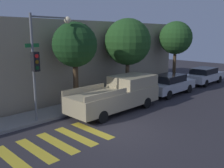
# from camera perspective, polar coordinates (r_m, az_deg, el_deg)

# --- Properties ---
(ground_plane) EXTENTS (60.00, 60.00, 0.00)m
(ground_plane) POSITION_cam_1_polar(r_m,az_deg,el_deg) (11.49, 0.78, -10.66)
(ground_plane) COLOR #2D2B30
(sidewalk) EXTENTS (26.00, 1.92, 0.14)m
(sidewalk) POSITION_cam_1_polar(r_m,az_deg,el_deg) (14.50, -11.17, -5.85)
(sidewalk) COLOR gray
(sidewalk) RESTS_ON ground
(building_row) EXTENTS (26.00, 6.00, 5.17)m
(building_row) POSITION_cam_1_polar(r_m,az_deg,el_deg) (17.75, -19.45, 5.16)
(building_row) COLOR gray
(building_row) RESTS_ON ground
(crosswalk) EXTENTS (4.15, 2.60, 0.00)m
(crosswalk) POSITION_cam_1_polar(r_m,az_deg,el_deg) (10.57, -12.50, -12.97)
(crosswalk) COLOR gold
(crosswalk) RESTS_ON ground
(traffic_light_pole) EXTENTS (2.56, 0.56, 5.26)m
(traffic_light_pole) POSITION_cam_1_polar(r_m,az_deg,el_deg) (12.43, -15.51, 7.03)
(traffic_light_pole) COLOR slate
(traffic_light_pole) RESTS_ON ground
(pickup_truck) EXTENTS (5.75, 2.05, 1.87)m
(pickup_truck) POSITION_cam_1_polar(r_m,az_deg,el_deg) (14.25, 1.47, -2.34)
(pickup_truck) COLOR tan
(pickup_truck) RESTS_ON ground
(sedan_near_corner) EXTENTS (4.43, 1.77, 1.44)m
(sedan_near_corner) POSITION_cam_1_polar(r_m,az_deg,el_deg) (18.49, 13.01, 0.00)
(sedan_near_corner) COLOR #B7BABF
(sedan_near_corner) RESTS_ON ground
(sedan_middle) EXTENTS (4.43, 1.81, 1.41)m
(sedan_middle) POSITION_cam_1_polar(r_m,az_deg,el_deg) (23.35, 20.29, 1.88)
(sedan_middle) COLOR silver
(sedan_middle) RESTS_ON ground
(tree_near_corner) EXTENTS (2.50, 2.50, 4.99)m
(tree_near_corner) POSITION_cam_1_polar(r_m,az_deg,el_deg) (14.16, -8.50, 8.76)
(tree_near_corner) COLOR #42301E
(tree_near_corner) RESTS_ON ground
(tree_midblock) EXTENTS (3.16, 3.16, 5.36)m
(tree_midblock) POSITION_cam_1_polar(r_m,az_deg,el_deg) (17.19, 3.62, 9.55)
(tree_midblock) COLOR brown
(tree_midblock) RESTS_ON ground
(tree_far_end) EXTENTS (2.78, 2.78, 5.38)m
(tree_far_end) POSITION_cam_1_polar(r_m,az_deg,el_deg) (22.19, 14.35, 10.14)
(tree_far_end) COLOR #4C3823
(tree_far_end) RESTS_ON ground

